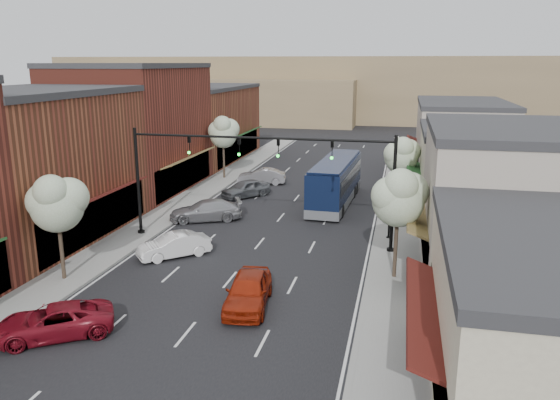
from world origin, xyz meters
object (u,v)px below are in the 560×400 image
Objects in this scene: tree_left_near at (57,202)px; lamp_post_far at (396,151)px; parked_car_d at (246,189)px; parked_car_a at (53,321)px; red_hatchback at (248,290)px; parked_car_b at (174,245)px; parked_car_e at (262,176)px; signal_mast_left at (172,167)px; tree_right_far at (402,154)px; parked_car_c at (206,210)px; tree_left_far at (223,131)px; coach_bus at (336,181)px; tree_right_near at (399,196)px; lamp_post_near at (391,194)px; signal_mast_right at (352,175)px.

tree_left_near is 32.35m from lamp_post_far.
tree_left_near is at bearing -63.56° from parked_car_d.
lamp_post_far is 0.93× the size of parked_car_a.
tree_left_near is 10.66m from red_hatchback.
parked_car_e is at bearing 138.22° from parked_car_b.
tree_right_far is (13.97, 11.95, -0.63)m from signal_mast_left.
signal_mast_left is 1.62× the size of parked_car_c.
tree_right_far is 0.89× the size of tree_left_far.
parked_car_d is (0.00, 14.79, 0.05)m from parked_car_b.
parked_car_a is at bearing -11.95° from parked_car_e.
coach_bus is at bearing 58.65° from tree_left_near.
tree_right_near is 1.35× the size of parked_car_e.
parked_car_c reaches higher than parked_car_a.
parked_car_c is at bearing -149.63° from tree_right_far.
lamp_post_far is 1.02× the size of parked_car_d.
tree_right_near reaches higher than parked_car_b.
tree_left_far reaches higher than tree_right_far.
parked_car_d is (-12.00, 8.88, -2.27)m from lamp_post_near.
parked_car_d is at bearing 99.67° from red_hatchback.
tree_right_near is 1.34× the size of lamp_post_far.
tree_right_near reaches higher than parked_car_a.
tree_right_near is at bearing -12.68° from parked_car_d.
parked_car_a is (-12.98, -15.83, -2.35)m from lamp_post_near.
tree_right_near is at bearing 91.44° from parked_car_a.
tree_left_far is at bearing 159.92° from parked_car_d.
tree_right_near is 20.24m from parked_car_d.
signal_mast_left is at bearing -126.57° from coach_bus.
signal_mast_left is 1.97× the size of parked_car_b.
parked_car_e is (-9.82, 16.61, -3.90)m from signal_mast_right.
parked_car_d is (4.05, -6.56, -3.87)m from tree_left_far.
signal_mast_left reaches higher than tree_right_near.
lamp_post_far is (16.05, 2.06, -1.60)m from tree_left_far.
signal_mast_left reaches higher than parked_car_c.
tree_right_far is 5.53m from coach_bus.
lamp_post_far reaches higher than parked_car_a.
tree_right_far is 9.51m from lamp_post_near.
parked_car_a is at bearing -88.12° from signal_mast_left.
signal_mast_right is 12.07m from parked_car_c.
red_hatchback is at bearing -107.44° from tree_right_far.
tree_right_near is 0.51× the size of coach_bus.
signal_mast_right is 16.05m from tree_left_near.
tree_right_near is 16.11m from parked_car_c.
tree_right_near is 27.56m from tree_left_far.
tree_left_near is 1.29× the size of parked_car_e.
lamp_post_near is at bearing 33.33° from tree_left_near.
red_hatchback is 8.31m from parked_car_a.
lamp_post_far is at bearing 56.14° from signal_mast_left.
signal_mast_right is 17.61m from parked_car_a.
tree_right_far is 1.07× the size of parked_car_c.
tree_right_near reaches higher than tree_left_near.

